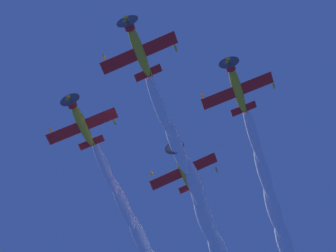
{
  "coord_description": "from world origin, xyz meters",
  "views": [
    {
      "loc": [
        -25.22,
        -25.71,
        2.06
      ],
      "look_at": [
        13.02,
        -0.08,
        72.68
      ],
      "focal_mm": 74.4,
      "sensor_mm": 36.0,
      "label": 1
    }
  ],
  "objects_px": {
    "airplane_lead": "(138,48)",
    "airplane_left_wingman": "(237,87)",
    "airplane_slot_tail": "(183,168)",
    "airplane_right_wingman": "(81,122)"
  },
  "relations": [
    {
      "from": "airplane_lead",
      "to": "airplane_right_wingman",
      "type": "bearing_deg",
      "value": 67.2
    },
    {
      "from": "airplane_lead",
      "to": "airplane_left_wingman",
      "type": "distance_m",
      "value": 13.39
    },
    {
      "from": "airplane_right_wingman",
      "to": "airplane_slot_tail",
      "type": "xyz_separation_m",
      "value": [
        12.24,
        -6.62,
        -0.45
      ]
    },
    {
      "from": "airplane_slot_tail",
      "to": "airplane_right_wingman",
      "type": "bearing_deg",
      "value": 151.59
    },
    {
      "from": "airplane_lead",
      "to": "airplane_left_wingman",
      "type": "relative_size",
      "value": 0.98
    },
    {
      "from": "airplane_lead",
      "to": "airplane_left_wingman",
      "type": "height_order",
      "value": "airplane_left_wingman"
    },
    {
      "from": "airplane_slot_tail",
      "to": "airplane_left_wingman",
      "type": "bearing_deg",
      "value": -116.48
    },
    {
      "from": "airplane_lead",
      "to": "airplane_right_wingman",
      "type": "height_order",
      "value": "airplane_right_wingman"
    },
    {
      "from": "airplane_lead",
      "to": "airplane_slot_tail",
      "type": "relative_size",
      "value": 1.0
    },
    {
      "from": "airplane_lead",
      "to": "airplane_left_wingman",
      "type": "bearing_deg",
      "value": -26.43
    }
  ]
}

